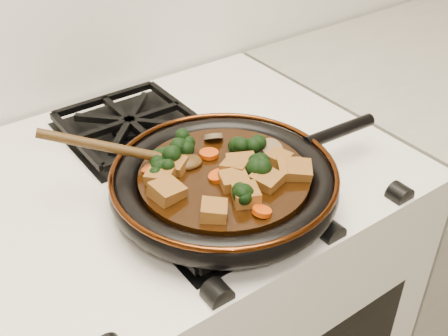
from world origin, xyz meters
TOP-DOWN VIEW (x-y plane):
  - burner_grate_front at (0.00, 1.55)m, footprint 0.23×0.23m
  - burner_grate_back at (0.00, 1.83)m, footprint 0.23×0.23m
  - skillet at (0.02, 1.56)m, footprint 0.47×0.34m
  - braising_sauce at (0.02, 1.56)m, footprint 0.26×0.26m
  - tofu_cube_0 at (0.01, 1.52)m, footprint 0.05×0.05m
  - tofu_cube_1 at (0.00, 1.49)m, footprint 0.05×0.05m
  - tofu_cube_2 at (0.10, 1.49)m, footprint 0.05×0.06m
  - tofu_cube_3 at (-0.08, 1.56)m, footprint 0.05×0.05m
  - tofu_cube_4 at (-0.04, 1.61)m, footprint 0.05×0.05m
  - tofu_cube_5 at (0.10, 1.53)m, footprint 0.04×0.04m
  - tofu_cube_6 at (0.09, 1.50)m, footprint 0.05×0.05m
  - tofu_cube_7 at (0.03, 1.55)m, footprint 0.05×0.05m
  - tofu_cube_8 at (0.04, 1.55)m, footprint 0.06×0.06m
  - tofu_cube_9 at (-0.05, 1.49)m, footprint 0.05×0.05m
  - tofu_cube_10 at (0.05, 1.50)m, footprint 0.05×0.05m
  - tofu_cube_11 at (-0.07, 1.59)m, footprint 0.05×0.05m
  - broccoli_floret_0 at (-0.00, 1.48)m, footprint 0.07×0.07m
  - broccoli_floret_1 at (0.05, 1.53)m, footprint 0.09×0.09m
  - broccoli_floret_2 at (-0.04, 1.62)m, footprint 0.07×0.07m
  - broccoli_floret_3 at (0.08, 1.58)m, footprint 0.08×0.09m
  - broccoli_floret_4 at (-0.00, 1.64)m, footprint 0.07×0.07m
  - broccoli_floret_5 at (-0.07, 1.61)m, footprint 0.08×0.09m
  - carrot_coin_0 at (0.04, 1.51)m, footprint 0.03×0.03m
  - carrot_coin_1 at (0.02, 1.61)m, footprint 0.03×0.03m
  - carrot_coin_2 at (-0.07, 1.63)m, footprint 0.03×0.03m
  - carrot_coin_3 at (0.00, 1.45)m, footprint 0.03×0.03m
  - carrot_coin_4 at (0.00, 1.55)m, footprint 0.03×0.03m
  - carrot_coin_5 at (0.05, 1.54)m, footprint 0.03×0.03m
  - mushroom_slice_0 at (-0.03, 1.64)m, footprint 0.03×0.03m
  - mushroom_slice_1 at (0.06, 1.64)m, footprint 0.04×0.04m
  - mushroom_slice_2 at (0.11, 1.56)m, footprint 0.04×0.04m
  - wooden_spoon at (-0.07, 1.64)m, footprint 0.13×0.10m

SIDE VIEW (x-z plane):
  - burner_grate_front at x=0.00m, z-range 0.90..0.93m
  - burner_grate_back at x=0.00m, z-range 0.90..0.93m
  - skillet at x=0.02m, z-range 0.92..0.97m
  - braising_sauce at x=0.02m, z-range 0.94..0.96m
  - carrot_coin_0 at x=0.04m, z-range 0.96..0.97m
  - carrot_coin_1 at x=0.02m, z-range 0.96..0.97m
  - carrot_coin_2 at x=-0.07m, z-range 0.95..0.98m
  - carrot_coin_3 at x=0.00m, z-range 0.96..0.97m
  - carrot_coin_4 at x=0.00m, z-range 0.96..0.97m
  - carrot_coin_5 at x=0.05m, z-range 0.96..0.97m
  - mushroom_slice_0 at x=-0.03m, z-range 0.95..0.98m
  - mushroom_slice_1 at x=0.06m, z-range 0.95..0.98m
  - mushroom_slice_2 at x=0.11m, z-range 0.95..0.98m
  - tofu_cube_5 at x=0.10m, z-range 0.96..0.98m
  - tofu_cube_4 at x=-0.04m, z-range 0.95..0.98m
  - tofu_cube_6 at x=0.09m, z-range 0.95..0.98m
  - tofu_cube_9 at x=-0.05m, z-range 0.95..0.98m
  - tofu_cube_2 at x=0.10m, z-range 0.95..0.98m
  - tofu_cube_11 at x=-0.07m, z-range 0.96..0.98m
  - tofu_cube_0 at x=0.01m, z-range 0.96..0.98m
  - tofu_cube_10 at x=0.05m, z-range 0.95..0.98m
  - tofu_cube_7 at x=0.03m, z-range 0.95..0.98m
  - tofu_cube_3 at x=-0.08m, z-range 0.95..0.98m
  - tofu_cube_1 at x=0.00m, z-range 0.95..0.98m
  - tofu_cube_8 at x=0.04m, z-range 0.95..0.98m
  - broccoli_floret_3 at x=0.08m, z-range 0.93..1.00m
  - broccoli_floret_5 at x=-0.07m, z-range 0.93..1.00m
  - broccoli_floret_2 at x=-0.04m, z-range 0.94..1.00m
  - broccoli_floret_0 at x=0.00m, z-range 0.94..1.00m
  - broccoli_floret_1 at x=0.05m, z-range 0.93..1.01m
  - broccoli_floret_4 at x=0.00m, z-range 0.93..1.01m
  - wooden_spoon at x=-0.07m, z-range 0.87..1.09m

